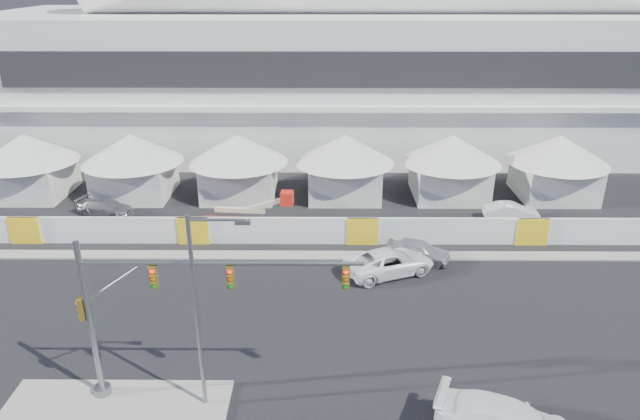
{
  "coord_description": "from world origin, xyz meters",
  "views": [
    {
      "loc": [
        3.23,
        -22.17,
        18.05
      ],
      "look_at": [
        3.02,
        10.0,
        4.49
      ],
      "focal_mm": 32.0,
      "sensor_mm": 36.0,
      "label": 1
    }
  ],
  "objects_px": {
    "pickup_curb": "(389,262)",
    "lot_car_c": "(105,207)",
    "sedan_silver": "(418,251)",
    "lot_car_a": "(511,212)",
    "streetlight_median": "(201,302)",
    "traffic_mast": "(148,312)",
    "boom_lift": "(234,222)"
  },
  "relations": [
    {
      "from": "lot_car_a",
      "to": "streetlight_median",
      "type": "relative_size",
      "value": 0.46
    },
    {
      "from": "sedan_silver",
      "to": "boom_lift",
      "type": "relative_size",
      "value": 0.62
    },
    {
      "from": "pickup_curb",
      "to": "lot_car_a",
      "type": "distance_m",
      "value": 13.42
    },
    {
      "from": "lot_car_a",
      "to": "boom_lift",
      "type": "xyz_separation_m",
      "value": [
        -21.23,
        -2.6,
        0.25
      ]
    },
    {
      "from": "pickup_curb",
      "to": "boom_lift",
      "type": "distance_m",
      "value": 12.33
    },
    {
      "from": "traffic_mast",
      "to": "streetlight_median",
      "type": "distance_m",
      "value": 2.7
    },
    {
      "from": "sedan_silver",
      "to": "streetlight_median",
      "type": "xyz_separation_m",
      "value": [
        -11.38,
        -13.94,
        4.68
      ]
    },
    {
      "from": "pickup_curb",
      "to": "lot_car_c",
      "type": "bearing_deg",
      "value": 44.36
    },
    {
      "from": "boom_lift",
      "to": "lot_car_a",
      "type": "bearing_deg",
      "value": 12.15
    },
    {
      "from": "sedan_silver",
      "to": "pickup_curb",
      "type": "relative_size",
      "value": 0.74
    },
    {
      "from": "sedan_silver",
      "to": "boom_lift",
      "type": "bearing_deg",
      "value": 93.01
    },
    {
      "from": "pickup_curb",
      "to": "lot_car_a",
      "type": "xyz_separation_m",
      "value": [
        10.4,
        8.49,
        -0.11
      ]
    },
    {
      "from": "pickup_curb",
      "to": "lot_car_a",
      "type": "height_order",
      "value": "pickup_curb"
    },
    {
      "from": "lot_car_a",
      "to": "traffic_mast",
      "type": "relative_size",
      "value": 0.35
    },
    {
      "from": "sedan_silver",
      "to": "pickup_curb",
      "type": "distance_m",
      "value": 2.74
    },
    {
      "from": "sedan_silver",
      "to": "streetlight_median",
      "type": "relative_size",
      "value": 0.47
    },
    {
      "from": "sedan_silver",
      "to": "lot_car_c",
      "type": "xyz_separation_m",
      "value": [
        -23.7,
        7.58,
        -0.07
      ]
    },
    {
      "from": "traffic_mast",
      "to": "streetlight_median",
      "type": "height_order",
      "value": "streetlight_median"
    },
    {
      "from": "pickup_curb",
      "to": "lot_car_c",
      "type": "relative_size",
      "value": 1.26
    },
    {
      "from": "pickup_curb",
      "to": "lot_car_c",
      "type": "height_order",
      "value": "pickup_curb"
    },
    {
      "from": "lot_car_c",
      "to": "traffic_mast",
      "type": "bearing_deg",
      "value": -136.96
    },
    {
      "from": "traffic_mast",
      "to": "streetlight_median",
      "type": "xyz_separation_m",
      "value": [
        2.5,
        -0.55,
        0.87
      ]
    },
    {
      "from": "sedan_silver",
      "to": "lot_car_a",
      "type": "relative_size",
      "value": 1.02
    },
    {
      "from": "sedan_silver",
      "to": "boom_lift",
      "type": "distance_m",
      "value": 13.58
    },
    {
      "from": "streetlight_median",
      "to": "boom_lift",
      "type": "height_order",
      "value": "streetlight_median"
    },
    {
      "from": "traffic_mast",
      "to": "boom_lift",
      "type": "relative_size",
      "value": 1.75
    },
    {
      "from": "lot_car_c",
      "to": "boom_lift",
      "type": "relative_size",
      "value": 0.66
    },
    {
      "from": "lot_car_a",
      "to": "streetlight_median",
      "type": "distance_m",
      "value": 28.93
    },
    {
      "from": "lot_car_c",
      "to": "streetlight_median",
      "type": "xyz_separation_m",
      "value": [
        12.32,
        -21.52,
        4.75
      ]
    },
    {
      "from": "pickup_curb",
      "to": "sedan_silver",
      "type": "bearing_deg",
      "value": -72.3
    },
    {
      "from": "sedan_silver",
      "to": "traffic_mast",
      "type": "height_order",
      "value": "traffic_mast"
    },
    {
      "from": "boom_lift",
      "to": "sedan_silver",
      "type": "bearing_deg",
      "value": -12.55
    }
  ]
}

